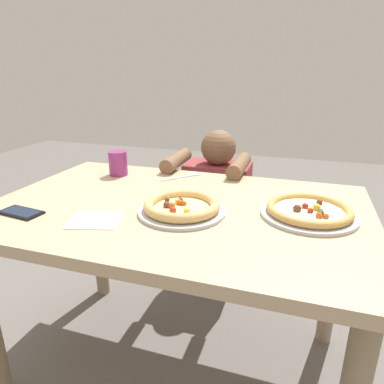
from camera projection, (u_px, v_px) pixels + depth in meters
The scene contains 9 objects.
ground_plane at pixel (180, 365), 1.51m from camera, with size 8.00×8.00×0.00m, color #66605B.
dining_table at pixel (178, 231), 1.30m from camera, with size 1.36×0.88×0.75m.
pizza_near at pixel (182, 207), 1.19m from camera, with size 0.30×0.30×0.05m.
pizza_far at pixel (309, 211), 1.16m from camera, with size 0.32×0.32×0.04m.
drink_cup_colored at pixel (118, 163), 1.61m from camera, with size 0.09×0.09×0.11m.
paper_napkin at pixel (95, 220), 1.13m from camera, with size 0.16×0.14×0.00m, color white.
fork at pixel (183, 177), 1.59m from camera, with size 0.15×0.17×0.00m.
cell_phone at pixel (21, 212), 1.19m from camera, with size 0.16×0.09×0.01m.
diner_seated at pixel (216, 214), 2.01m from camera, with size 0.39×0.51×0.91m.
Camera 1 is at (0.42, -1.10, 1.22)m, focal length 32.47 mm.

